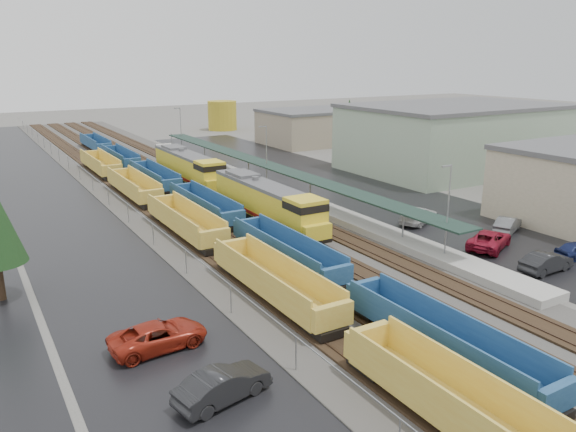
# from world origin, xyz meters

# --- Properties ---
(ballast_strip) EXTENTS (20.00, 160.00, 0.08)m
(ballast_strip) POSITION_xyz_m (0.00, 60.00, 0.04)
(ballast_strip) COLOR #302D2B
(ballast_strip) RESTS_ON ground
(trackbed) EXTENTS (14.60, 160.00, 0.22)m
(trackbed) POSITION_xyz_m (-0.00, 60.00, 0.16)
(trackbed) COLOR black
(trackbed) RESTS_ON ground
(west_parking_lot) EXTENTS (10.00, 160.00, 0.02)m
(west_parking_lot) POSITION_xyz_m (-15.00, 60.00, 0.01)
(west_parking_lot) COLOR black
(west_parking_lot) RESTS_ON ground
(east_commuter_lot) EXTENTS (16.00, 100.00, 0.02)m
(east_commuter_lot) POSITION_xyz_m (19.00, 50.00, 0.01)
(east_commuter_lot) COLOR black
(east_commuter_lot) RESTS_ON ground
(station_platform) EXTENTS (3.00, 80.00, 8.00)m
(station_platform) POSITION_xyz_m (9.50, 50.01, 0.73)
(station_platform) COLOR #9E9B93
(station_platform) RESTS_ON ground
(chainlink_fence) EXTENTS (0.08, 160.04, 2.02)m
(chainlink_fence) POSITION_xyz_m (-9.50, 58.44, 1.61)
(chainlink_fence) COLOR gray
(chainlink_fence) RESTS_ON ground
(industrial_buildings) EXTENTS (32.52, 75.30, 9.50)m
(industrial_buildings) POSITION_xyz_m (37.76, 45.85, 4.25)
(industrial_buildings) COLOR tan
(industrial_buildings) RESTS_ON ground
(distant_hills) EXTENTS (301.00, 140.00, 25.20)m
(distant_hills) POSITION_xyz_m (44.79, 210.68, 0.00)
(distant_hills) COLOR #485341
(distant_hills) RESTS_ON ground
(tree_east) EXTENTS (4.40, 4.40, 10.00)m
(tree_east) POSITION_xyz_m (28.00, 58.00, 6.47)
(tree_east) COLOR #332316
(tree_east) RESTS_ON ground
(locomotive_lead) EXTENTS (2.91, 19.19, 4.34)m
(locomotive_lead) POSITION_xyz_m (2.00, 35.99, 2.33)
(locomotive_lead) COLOR black
(locomotive_lead) RESTS_ON ground
(locomotive_trail) EXTENTS (2.91, 19.19, 4.34)m
(locomotive_trail) POSITION_xyz_m (2.00, 56.99, 2.33)
(locomotive_trail) COLOR black
(locomotive_trail) RESTS_ON ground
(well_string_yellow) EXTENTS (2.74, 98.87, 2.43)m
(well_string_yellow) POSITION_xyz_m (-6.00, 28.98, 1.20)
(well_string_yellow) COLOR gold
(well_string_yellow) RESTS_ON ground
(well_string_blue) EXTENTS (2.53, 114.76, 2.24)m
(well_string_blue) POSITION_xyz_m (-2.00, 42.42, 1.14)
(well_string_blue) COLOR navy
(well_string_blue) RESTS_ON ground
(storage_tank) EXTENTS (6.52, 6.52, 6.52)m
(storage_tank) POSITION_xyz_m (29.84, 108.39, 3.26)
(storage_tank) COLOR #AD9722
(storage_tank) RESTS_ON ground
(parked_car_west_b) EXTENTS (2.71, 5.16, 1.62)m
(parked_car_west_b) POSITION_xyz_m (-13.88, 11.57, 0.81)
(parked_car_west_b) COLOR black
(parked_car_west_b) RESTS_ON ground
(parked_car_west_c) EXTENTS (2.90, 5.70, 1.54)m
(parked_car_west_c) POSITION_xyz_m (-14.92, 18.05, 0.77)
(parked_car_west_c) COLOR maroon
(parked_car_west_c) RESTS_ON ground
(parked_car_east_a) EXTENTS (1.77, 4.80, 1.57)m
(parked_car_east_a) POSITION_xyz_m (14.51, 14.33, 0.78)
(parked_car_east_a) COLOR black
(parked_car_east_a) RESTS_ON ground
(parked_car_east_b) EXTENTS (4.80, 6.32, 1.59)m
(parked_car_east_b) POSITION_xyz_m (15.24, 20.35, 0.80)
(parked_car_east_b) COLOR maroon
(parked_car_east_b) RESTS_ON ground
(parked_car_east_c) EXTENTS (3.98, 5.90, 1.59)m
(parked_car_east_c) POSITION_xyz_m (15.45, 29.24, 0.79)
(parked_car_east_c) COLOR silver
(parked_car_east_c) RESTS_ON ground
(parked_car_east_e) EXTENTS (3.33, 4.80, 1.50)m
(parked_car_east_e) POSITION_xyz_m (20.52, 22.70, 0.75)
(parked_car_east_e) COLOR #56595B
(parked_car_east_e) RESTS_ON ground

